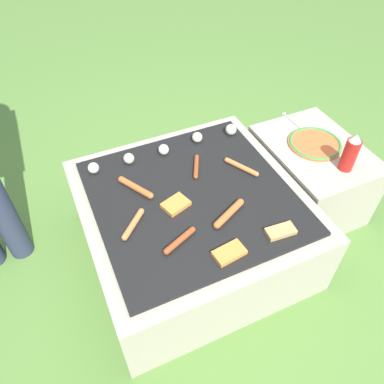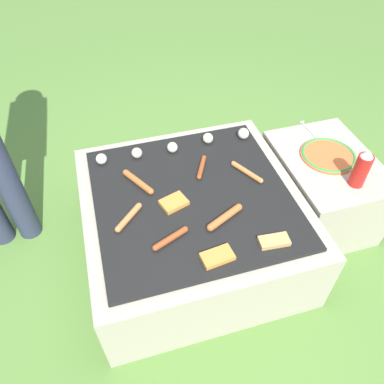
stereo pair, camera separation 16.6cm
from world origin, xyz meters
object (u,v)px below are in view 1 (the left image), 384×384
at_px(plate_colorful, 315,143).
at_px(condiment_bottle, 350,153).
at_px(sausage_front_center, 229,213).
at_px(fork_utensil, 294,122).

relative_size(plate_colorful, condiment_bottle, 1.38).
bearing_deg(sausage_front_center, plate_colorful, 20.95).
bearing_deg(fork_utensil, condiment_bottle, -89.10).
height_order(plate_colorful, condiment_bottle, condiment_bottle).
height_order(sausage_front_center, plate_colorful, sausage_front_center).
bearing_deg(fork_utensil, plate_colorful, -93.81).
relative_size(sausage_front_center, condiment_bottle, 0.92).
xyz_separation_m(plate_colorful, condiment_bottle, (0.02, -0.21, 0.08)).
relative_size(sausage_front_center, fork_utensil, 0.84).
xyz_separation_m(sausage_front_center, condiment_bottle, (0.65, 0.04, 0.08)).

